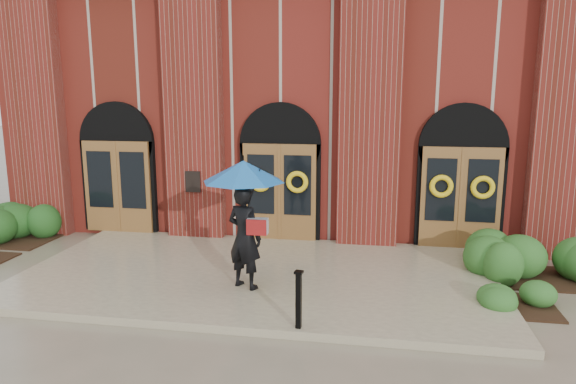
# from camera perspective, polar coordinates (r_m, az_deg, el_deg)

# --- Properties ---
(ground) EXTENTS (90.00, 90.00, 0.00)m
(ground) POSITION_cam_1_polar(r_m,az_deg,el_deg) (11.09, -3.54, -9.81)
(ground) COLOR gray
(ground) RESTS_ON ground
(landing) EXTENTS (10.00, 5.30, 0.15)m
(landing) POSITION_cam_1_polar(r_m,az_deg,el_deg) (11.20, -3.37, -9.18)
(landing) COLOR tan
(landing) RESTS_ON ground
(church_building) EXTENTS (16.20, 12.53, 7.00)m
(church_building) POSITION_cam_1_polar(r_m,az_deg,el_deg) (19.03, 2.44, 9.70)
(church_building) COLOR maroon
(church_building) RESTS_ON ground
(man_with_umbrella) EXTENTS (2.09, 2.09, 2.52)m
(man_with_umbrella) POSITION_cam_1_polar(r_m,az_deg,el_deg) (9.86, -4.89, -0.86)
(man_with_umbrella) COLOR black
(man_with_umbrella) RESTS_ON landing
(metal_post) EXTENTS (0.15, 0.15, 0.98)m
(metal_post) POSITION_cam_1_polar(r_m,az_deg,el_deg) (8.48, 1.19, -11.73)
(metal_post) COLOR black
(metal_post) RESTS_ON landing
(hedge_wall_right) EXTENTS (3.40, 1.36, 0.87)m
(hedge_wall_right) POSITION_cam_1_polar(r_m,az_deg,el_deg) (12.42, 28.34, -6.72)
(hedge_wall_right) COLOR #27561E
(hedge_wall_right) RESTS_ON ground
(hedge_front_right) EXTENTS (1.28, 1.10, 0.45)m
(hedge_front_right) POSITION_cam_1_polar(r_m,az_deg,el_deg) (10.62, 24.11, -10.45)
(hedge_front_right) COLOR #28581F
(hedge_front_right) RESTS_ON ground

